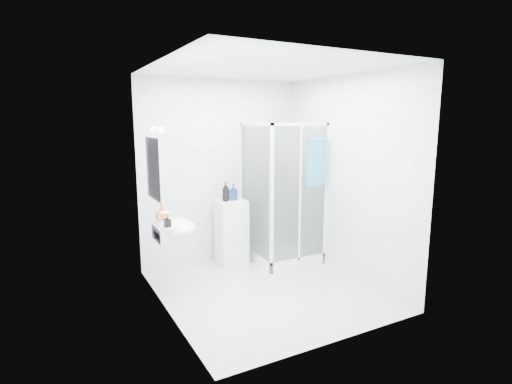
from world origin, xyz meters
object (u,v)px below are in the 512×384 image
shampoo_bottle_a (226,192)px  hand_towel (317,161)px  shower_enclosure (280,232)px  storage_cabinet (231,233)px  soap_dispenser_orange (161,213)px  soap_dispenser_black (167,221)px  shampoo_bottle_b (233,192)px  wall_basin (173,228)px

shampoo_bottle_a → hand_towel: bearing=-30.1°
shampoo_bottle_a → shower_enclosure: bearing=-16.1°
storage_cabinet → soap_dispenser_orange: 1.27m
soap_dispenser_black → hand_towel: bearing=2.4°
shampoo_bottle_a → soap_dispenser_orange: size_ratio=1.42×
shower_enclosure → shampoo_bottle_b: bearing=159.2°
storage_cabinet → soap_dispenser_black: size_ratio=6.84×
shampoo_bottle_a → soap_dispenser_black: (-1.02, -0.70, -0.14)m
shampoo_bottle_a → shampoo_bottle_b: bearing=9.7°
storage_cabinet → shampoo_bottle_a: size_ratio=3.48×
shampoo_bottle_a → soap_dispenser_black: shampoo_bottle_a is taller
storage_cabinet → hand_towel: hand_towel is taller
shower_enclosure → soap_dispenser_black: size_ratio=14.66×
storage_cabinet → shampoo_bottle_a: bearing=-162.6°
shower_enclosure → hand_towel: (0.32, -0.40, 1.04)m
soap_dispenser_orange → soap_dispenser_black: 0.31m
shower_enclosure → soap_dispenser_orange: bearing=-174.2°
hand_towel → shampoo_bottle_a: 1.30m
storage_cabinet → shampoo_bottle_b: shampoo_bottle_b is taller
shampoo_bottle_a → soap_dispenser_orange: bearing=-158.5°
shower_enclosure → shampoo_bottle_a: shower_enclosure is taller
shampoo_bottle_b → soap_dispenser_black: 1.36m
shower_enclosure → soap_dispenser_black: 1.90m
shampoo_bottle_b → hand_towel: bearing=-34.2°
shampoo_bottle_a → soap_dispenser_orange: 1.08m
soap_dispenser_orange → hand_towel: bearing=-6.2°
soap_dispenser_black → shower_enclosure: bearing=15.4°
storage_cabinet → shampoo_bottle_a: (-0.09, -0.02, 0.60)m
storage_cabinet → hand_towel: (0.98, -0.64, 1.02)m
shower_enclosure → wall_basin: size_ratio=3.57×
shampoo_bottle_b → soap_dispenser_black: bearing=-147.6°
shampoo_bottle_b → soap_dispenser_orange: shampoo_bottle_b is taller
hand_towel → shower_enclosure: bearing=128.2°
storage_cabinet → shower_enclosure: bearing=-16.6°
wall_basin → hand_towel: (1.97, -0.09, 0.70)m
shower_enclosure → storage_cabinet: shower_enclosure is taller
storage_cabinet → hand_towel: 1.55m
soap_dispenser_orange → shampoo_bottle_b: bearing=20.2°
storage_cabinet → shampoo_bottle_a: shampoo_bottle_a is taller
wall_basin → hand_towel: 2.09m
hand_towel → shampoo_bottle_a: size_ratio=2.40×
storage_cabinet → soap_dispenser_orange: size_ratio=4.93×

